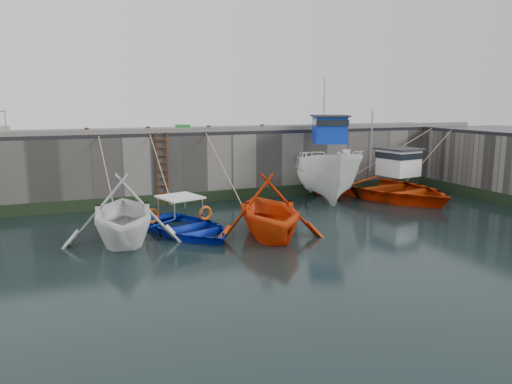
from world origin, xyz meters
name	(u,v)px	position (x,y,z in m)	size (l,w,h in m)	color
ground	(311,270)	(0.00, 0.00, 0.00)	(120.00, 120.00, 0.00)	black
quay_back	(193,163)	(0.00, 12.50, 1.50)	(30.00, 5.00, 3.00)	slate
road_back	(192,131)	(0.00, 12.50, 3.08)	(30.00, 5.00, 0.16)	black
kerb_back	(205,130)	(0.00, 10.15, 3.26)	(30.00, 0.30, 0.20)	slate
algae_back	(207,197)	(0.00, 9.96, 0.25)	(30.00, 0.08, 0.50)	black
ladder	(163,170)	(-2.00, 9.91, 1.59)	(0.51, 0.08, 3.20)	#3F1E0F
boat_near_white	(124,240)	(-4.34, 4.90, 0.00)	(4.09, 4.74, 2.50)	white
boat_near_white_rope	(112,216)	(-4.34, 8.70, 0.00)	(0.04, 3.68, 3.10)	tan
boat_near_blue	(188,233)	(-2.14, 5.03, 0.00)	(3.16, 4.42, 0.92)	#0D28C4
boat_near_blue_rope	(166,211)	(-2.14, 8.77, 0.00)	(0.04, 3.58, 3.10)	tan
boat_near_blacktrim	(268,236)	(0.32, 3.68, 0.00)	(3.96, 4.59, 2.42)	#EA400C
boat_near_blacktrim_rope	(227,210)	(0.32, 8.09, 0.00)	(0.04, 4.62, 3.10)	tan
boat_far_white	(326,171)	(5.70, 9.20, 1.23)	(5.36, 8.16, 5.95)	white
boat_far_orange	(388,187)	(8.30, 7.88, 0.47)	(6.18, 7.82, 4.46)	#EC400C
fish_crate	(183,128)	(-0.94, 10.41, 3.32)	(0.60, 0.37, 0.33)	#178025
bollard_a	(87,131)	(-5.00, 10.25, 3.30)	(0.18, 0.18, 0.28)	#3F1E0F
bollard_b	(148,130)	(-2.50, 10.25, 3.30)	(0.18, 0.18, 0.28)	#3F1E0F
bollard_c	(209,128)	(0.20, 10.25, 3.30)	(0.18, 0.18, 0.28)	#3F1E0F
bollard_d	(262,127)	(2.80, 10.25, 3.30)	(0.18, 0.18, 0.28)	#3F1E0F
bollard_e	(322,126)	(6.00, 10.25, 3.30)	(0.18, 0.18, 0.28)	#3F1E0F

